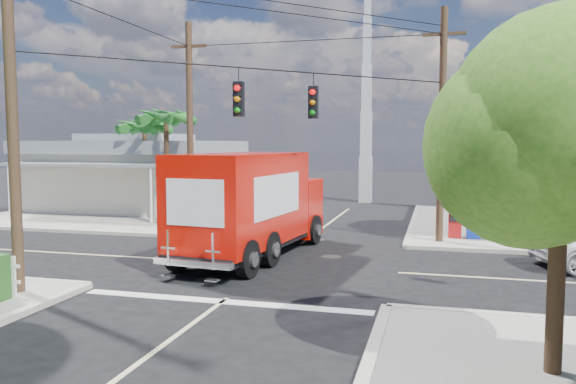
% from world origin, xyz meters
% --- Properties ---
extents(ground, '(120.00, 120.00, 0.00)m').
position_xyz_m(ground, '(0.00, 0.00, 0.00)').
color(ground, black).
rests_on(ground, ground).
extents(sidewalk_ne, '(14.12, 14.12, 0.14)m').
position_xyz_m(sidewalk_ne, '(10.88, 10.88, 0.07)').
color(sidewalk_ne, gray).
rests_on(sidewalk_ne, ground).
extents(sidewalk_nw, '(14.12, 14.12, 0.14)m').
position_xyz_m(sidewalk_nw, '(-10.88, 10.88, 0.07)').
color(sidewalk_nw, gray).
rests_on(sidewalk_nw, ground).
extents(road_markings, '(32.00, 32.00, 0.01)m').
position_xyz_m(road_markings, '(0.00, -1.47, 0.01)').
color(road_markings, beige).
rests_on(road_markings, ground).
extents(building_nw, '(10.80, 10.20, 4.30)m').
position_xyz_m(building_nw, '(-12.00, 12.46, 2.22)').
color(building_nw, beige).
rests_on(building_nw, sidewalk_nw).
extents(radio_tower, '(0.80, 0.80, 17.00)m').
position_xyz_m(radio_tower, '(0.50, 20.00, 5.64)').
color(radio_tower, silver).
rests_on(radio_tower, ground).
extents(tree_ne_front, '(4.21, 4.14, 6.66)m').
position_xyz_m(tree_ne_front, '(7.21, 6.76, 4.77)').
color(tree_ne_front, '#422D1C').
rests_on(tree_ne_front, sidewalk_ne).
extents(tree_ne_back, '(3.77, 3.66, 5.82)m').
position_xyz_m(tree_ne_back, '(9.81, 8.96, 4.19)').
color(tree_ne_back, '#422D1C').
rests_on(tree_ne_back, sidewalk_ne).
extents(tree_se, '(3.67, 3.54, 5.62)m').
position_xyz_m(tree_se, '(7.01, -7.24, 4.04)').
color(tree_se, '#422D1C').
rests_on(tree_se, sidewalk_se).
extents(palm_nw_front, '(3.01, 3.08, 5.59)m').
position_xyz_m(palm_nw_front, '(-7.50, 7.50, 5.04)').
color(palm_nw_front, '#422D1C').
rests_on(palm_nw_front, sidewalk_nw).
extents(palm_nw_back, '(3.01, 3.08, 5.19)m').
position_xyz_m(palm_nw_back, '(-9.50, 9.00, 4.67)').
color(palm_nw_back, '#422D1C').
rests_on(palm_nw_back, sidewalk_nw).
extents(utility_poles, '(12.00, 10.68, 9.00)m').
position_xyz_m(utility_poles, '(-1.58, 1.60, 4.67)').
color(utility_poles, '#473321').
rests_on(utility_poles, ground).
extents(vending_boxes, '(1.90, 0.50, 1.10)m').
position_xyz_m(vending_boxes, '(6.50, 6.20, 0.69)').
color(vending_boxes, '#B01314').
rests_on(vending_boxes, sidewalk_ne).
extents(delivery_truck, '(3.46, 8.51, 3.59)m').
position_xyz_m(delivery_truck, '(-1.05, 1.11, 1.82)').
color(delivery_truck, black).
rests_on(delivery_truck, ground).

